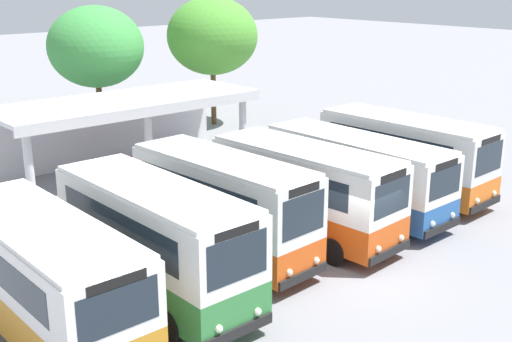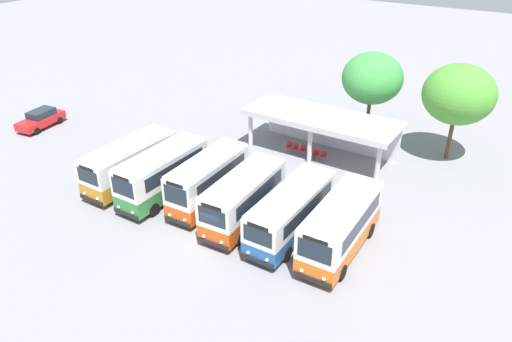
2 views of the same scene
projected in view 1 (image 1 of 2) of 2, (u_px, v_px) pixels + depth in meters
name	position (u px, v px, depth m)	size (l,w,h in m)	color
ground_plane	(359.00, 268.00, 20.46)	(180.00, 180.00, 0.00)	gray
city_bus_nearest_orange	(44.00, 274.00, 16.16)	(2.45, 7.62, 3.14)	black
city_bus_second_in_row	(155.00, 238.00, 18.07)	(2.41, 7.35, 3.38)	black
city_bus_middle_cream	(223.00, 203.00, 20.78)	(2.49, 7.11, 3.38)	black
city_bus_fourth_amber	(305.00, 188.00, 22.43)	(2.70, 7.30, 3.26)	black
city_bus_fifth_blue	(356.00, 171.00, 24.78)	(2.41, 7.88, 3.02)	black
city_bus_far_end_green	(405.00, 153.00, 26.82)	(2.63, 7.54, 3.28)	black
terminal_canopy	(121.00, 114.00, 30.63)	(12.39, 4.59, 3.40)	silver
waiting_chair_end_by_column	(94.00, 172.00, 28.73)	(0.46, 0.46, 0.86)	slate
waiting_chair_second_from_end	(107.00, 169.00, 29.11)	(0.46, 0.46, 0.86)	slate
waiting_chair_middle_seat	(119.00, 166.00, 29.55)	(0.46, 0.46, 0.86)	slate
waiting_chair_fourth_seat	(132.00, 164.00, 29.88)	(0.46, 0.46, 0.86)	slate
waiting_chair_fifth_seat	(144.00, 162.00, 30.26)	(0.46, 0.46, 0.86)	slate
waiting_chair_far_end_seat	(155.00, 159.00, 30.68)	(0.46, 0.46, 0.86)	slate
roadside_tree_behind_canopy	(96.00, 47.00, 34.86)	(5.14, 5.14, 7.34)	brown
roadside_tree_east_of_canopy	(212.00, 36.00, 38.67)	(5.42, 5.42, 7.67)	brown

